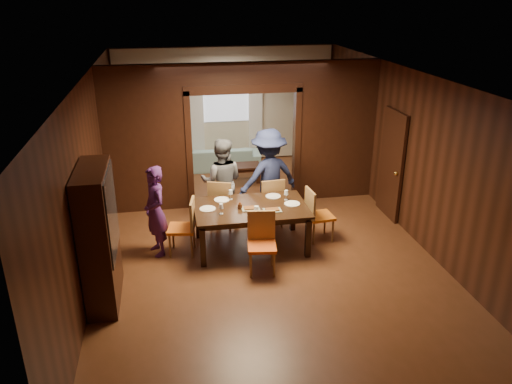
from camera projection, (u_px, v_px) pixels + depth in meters
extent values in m
plane|color=#573018|center=(258.00, 237.00, 9.07)|extent=(9.00, 9.00, 0.00)
cube|color=silver|center=(259.00, 75.00, 7.97)|extent=(5.50, 9.00, 0.02)
cube|color=black|center=(226.00, 105.00, 12.62)|extent=(5.50, 0.02, 2.90)
cube|color=black|center=(92.00, 171.00, 8.07)|extent=(0.02, 9.00, 2.90)
cube|color=black|center=(408.00, 152.00, 8.98)|extent=(0.02, 9.00, 2.90)
cube|color=black|center=(147.00, 153.00, 9.75)|extent=(1.65, 0.15, 2.40)
cube|color=black|center=(335.00, 143.00, 10.40)|extent=(1.65, 0.15, 2.40)
cube|color=black|center=(243.00, 75.00, 9.53)|extent=(5.50, 0.15, 0.50)
cube|color=beige|center=(226.00, 105.00, 12.59)|extent=(5.40, 0.04, 2.85)
imported|color=#491F5B|center=(155.00, 211.00, 8.24)|extent=(0.55, 0.66, 1.55)
imported|color=slate|center=(222.00, 182.00, 9.32)|extent=(0.93, 0.79, 1.67)
imported|color=#1C2447|center=(269.00, 177.00, 9.34)|extent=(1.33, 1.00, 1.83)
imported|color=#8DB8B8|center=(222.00, 157.00, 12.44)|extent=(1.92, 0.80, 0.55)
imported|color=black|center=(259.00, 202.00, 8.53)|extent=(0.29, 0.29, 0.07)
cube|color=black|center=(251.00, 227.00, 8.59)|extent=(1.91, 1.19, 0.76)
cube|color=black|center=(243.00, 173.00, 11.61)|extent=(0.80, 0.50, 0.40)
cube|color=black|center=(99.00, 237.00, 6.91)|extent=(0.40, 1.20, 2.00)
cube|color=black|center=(391.00, 165.00, 9.58)|extent=(0.06, 0.90, 2.10)
cube|color=silver|center=(226.00, 96.00, 12.47)|extent=(1.20, 0.03, 1.30)
cube|color=white|center=(197.00, 115.00, 12.48)|extent=(0.35, 0.06, 2.40)
cube|color=white|center=(255.00, 112.00, 12.73)|extent=(0.35, 0.06, 2.40)
cylinder|color=silver|center=(208.00, 209.00, 8.36)|extent=(0.27, 0.27, 0.01)
cylinder|color=white|center=(222.00, 200.00, 8.71)|extent=(0.27, 0.27, 0.01)
cylinder|color=silver|center=(273.00, 196.00, 8.86)|extent=(0.27, 0.27, 0.01)
cylinder|color=white|center=(292.00, 204.00, 8.55)|extent=(0.27, 0.27, 0.01)
cylinder|color=silver|center=(255.00, 216.00, 8.09)|extent=(0.27, 0.27, 0.01)
cube|color=gray|center=(251.00, 208.00, 8.35)|extent=(0.30, 0.20, 0.04)
cube|color=gray|center=(272.00, 210.00, 8.28)|extent=(0.30, 0.20, 0.04)
cylinder|color=white|center=(256.00, 210.00, 8.15)|extent=(0.07, 0.07, 0.14)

